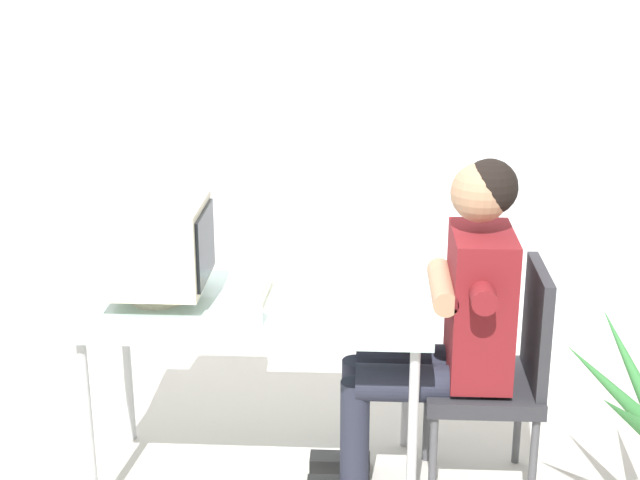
{
  "coord_description": "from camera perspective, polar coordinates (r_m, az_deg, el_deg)",
  "views": [
    {
      "loc": [
        0.41,
        -3.22,
        2.06
      ],
      "look_at": [
        0.24,
        0.0,
        1.0
      ],
      "focal_mm": 52.78,
      "sensor_mm": 36.0,
      "label": 1
    }
  ],
  "objects": [
    {
      "name": "person_seated",
      "position": [
        3.49,
        7.82,
        -4.58
      ],
      "size": [
        0.74,
        0.57,
        1.31
      ],
      "color": "maroon",
      "rests_on": "ground_plane"
    },
    {
      "name": "desk",
      "position": [
        3.52,
        -3.89,
        -4.78
      ],
      "size": [
        1.28,
        0.68,
        0.75
      ],
      "color": "#B7B7BC",
      "rests_on": "ground_plane"
    },
    {
      "name": "wall_back",
      "position": [
        4.65,
        1.69,
        11.37
      ],
      "size": [
        8.0,
        0.1,
        3.0
      ],
      "primitive_type": "cube",
      "color": "silver",
      "rests_on": "ground_plane"
    },
    {
      "name": "keyboard",
      "position": [
        3.48,
        -4.74,
        -3.71
      ],
      "size": [
        0.19,
        0.43,
        0.03
      ],
      "color": "beige",
      "rests_on": "desk"
    },
    {
      "name": "ground_plane",
      "position": [
        3.84,
        -3.66,
        -14.19
      ],
      "size": [
        12.0,
        12.0,
        0.0
      ],
      "primitive_type": "plane",
      "color": "#B2ADA3"
    },
    {
      "name": "office_chair",
      "position": [
        3.6,
        10.86,
        -7.69
      ],
      "size": [
        0.42,
        0.42,
        0.9
      ],
      "color": "#4C4C51",
      "rests_on": "ground_plane"
    },
    {
      "name": "crt_monitor",
      "position": [
        3.49,
        -9.88,
        -0.32
      ],
      "size": [
        0.37,
        0.38,
        0.38
      ],
      "color": "beige",
      "rests_on": "desk"
    },
    {
      "name": "desk_mug",
      "position": [
        3.29,
        -4.21,
        -4.36
      ],
      "size": [
        0.08,
        0.1,
        0.1
      ],
      "color": "white",
      "rests_on": "desk"
    }
  ]
}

